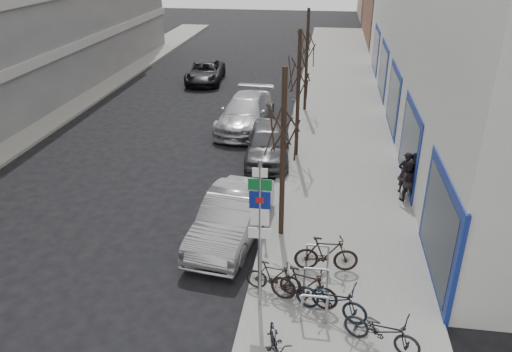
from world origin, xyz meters
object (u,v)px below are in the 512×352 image
(bike_near_left, at_px, (276,344))
(lane_car, at_px, (205,72))
(meter_front, at_px, (265,219))
(bike_far_curb, at_px, (382,328))
(meter_back, at_px, (293,109))
(pedestrian_far, at_px, (407,180))
(parked_car_back, at_px, (246,112))
(tree_far, at_px, (308,36))
(bike_far_inner, at_px, (326,254))
(pedestrian_near, at_px, (405,172))
(meter_mid, at_px, (283,151))
(tree_near, at_px, (284,115))
(tree_mid, at_px, (299,64))
(bike_mid_inner, at_px, (274,277))
(parked_car_mid, at_px, (268,143))
(bike_mid_curb, at_px, (331,296))
(highway_sign_pole, at_px, (260,227))
(parked_car_front, at_px, (231,217))
(bike_rack, at_px, (316,278))
(bike_near_right, at_px, (304,287))

(bike_near_left, bearing_deg, lane_car, 93.91)
(meter_front, xyz_separation_m, bike_far_curb, (3.21, -4.06, -0.22))
(meter_back, height_order, pedestrian_far, pedestrian_far)
(bike_far_curb, relative_size, parked_car_back, 0.32)
(tree_far, distance_m, bike_far_inner, 15.25)
(pedestrian_near, bearing_deg, meter_back, -71.62)
(meter_mid, distance_m, bike_far_curb, 10.09)
(tree_near, relative_size, lane_car, 1.14)
(tree_mid, xyz_separation_m, bike_mid_inner, (0.09, -9.44, -3.49))
(bike_far_inner, bearing_deg, parked_car_mid, 13.92)
(bike_far_curb, distance_m, parked_car_back, 15.55)
(meter_mid, distance_m, lane_car, 14.88)
(bike_mid_curb, xyz_separation_m, parked_car_back, (-4.40, 13.62, 0.08))
(pedestrian_near, bearing_deg, highway_sign_pole, 42.67)
(bike_near_left, bearing_deg, meter_back, 79.87)
(highway_sign_pole, distance_m, parked_car_front, 3.85)
(bike_mid_inner, bearing_deg, meter_back, 10.57)
(tree_far, height_order, parked_car_back, tree_far)
(meter_back, relative_size, pedestrian_near, 0.80)
(bike_far_curb, xyz_separation_m, bike_far_inner, (-1.31, 2.77, -0.00))
(highway_sign_pole, height_order, meter_mid, highway_sign_pole)
(tree_mid, xyz_separation_m, parked_car_mid, (-1.20, -0.36, -3.32))
(lane_car, bearing_deg, bike_far_inner, -72.18)
(bike_rack, height_order, meter_mid, meter_mid)
(bike_far_curb, xyz_separation_m, parked_car_mid, (-3.96, 10.71, 0.08))
(tree_mid, distance_m, bike_far_curb, 11.90)
(highway_sign_pole, relative_size, tree_near, 0.76)
(tree_far, xyz_separation_m, pedestrian_near, (4.20, -9.46, -3.16))
(bike_near_left, bearing_deg, tree_mid, 78.76)
(meter_back, xyz_separation_m, pedestrian_far, (4.65, -7.62, 0.01))
(tree_near, xyz_separation_m, bike_near_right, (0.91, -3.35, -3.40))
(tree_near, xyz_separation_m, parked_car_mid, (-1.20, 6.14, -3.32))
(bike_near_right, distance_m, parked_car_mid, 9.72)
(bike_near_right, relative_size, bike_far_inner, 1.00)
(meter_mid, xyz_separation_m, bike_near_right, (1.36, -8.35, -0.22))
(bike_far_inner, height_order, parked_car_mid, parked_car_mid)
(tree_near, height_order, meter_front, tree_near)
(highway_sign_pole, xyz_separation_m, tree_far, (0.20, 16.51, 1.65))
(bike_rack, bearing_deg, meter_mid, 101.80)
(meter_back, height_order, lane_car, meter_back)
(meter_back, relative_size, bike_far_inner, 0.70)
(bike_near_right, xyz_separation_m, lane_car, (-7.83, 21.75, -0.03))
(bike_far_curb, height_order, parked_car_front, parked_car_front)
(meter_back, xyz_separation_m, bike_far_curb, (3.21, -15.06, -0.22))
(bike_near_left, height_order, parked_car_front, parked_car_front)
(bike_near_right, distance_m, parked_car_back, 13.82)
(highway_sign_pole, bearing_deg, parked_car_mid, 95.91)
(bike_mid_curb, relative_size, pedestrian_far, 1.22)
(highway_sign_pole, relative_size, pedestrian_near, 2.65)
(bike_mid_curb, bearing_deg, bike_rack, 48.59)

